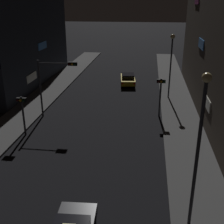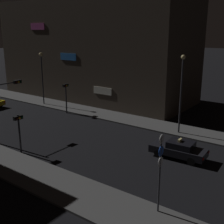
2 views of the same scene
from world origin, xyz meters
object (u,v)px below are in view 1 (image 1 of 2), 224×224
far_car (128,79)px  traffic_light_overhead (53,77)px  traffic_light_right_kerb (161,90)px  street_lamp_near_block (199,139)px  street_lamp_far_block (171,56)px  traffic_light_left_kerb (22,108)px

far_car → traffic_light_overhead: bearing=-115.7°
traffic_light_overhead → traffic_light_right_kerb: (9.69, 1.48, -1.22)m
street_lamp_near_block → street_lamp_far_block: size_ratio=1.09×
traffic_light_overhead → street_lamp_near_block: (10.82, -12.79, 0.92)m
street_lamp_far_block → traffic_light_overhead: bearing=-147.2°
far_car → traffic_light_right_kerb: traffic_light_right_kerb is taller
far_car → street_lamp_far_block: bearing=-46.0°
traffic_light_overhead → traffic_light_left_kerb: bearing=-108.1°
far_car → traffic_light_right_kerb: (3.84, -10.67, 1.92)m
traffic_light_overhead → traffic_light_left_kerb: 4.54m
traffic_light_left_kerb → traffic_light_right_kerb: traffic_light_right_kerb is taller
traffic_light_overhead → street_lamp_far_block: bearing=32.8°
far_car → traffic_light_overhead: size_ratio=0.86×
far_car → traffic_light_left_kerb: (-7.18, -16.23, 1.66)m
traffic_light_right_kerb → street_lamp_far_block: 6.02m
traffic_light_overhead → traffic_light_right_kerb: 9.88m
traffic_light_right_kerb → street_lamp_near_block: (1.13, -14.27, 2.13)m
traffic_light_overhead → street_lamp_near_block: 16.78m
far_car → street_lamp_near_block: size_ratio=0.61×
traffic_light_right_kerb → street_lamp_far_block: bearing=78.2°
traffic_light_left_kerb → traffic_light_right_kerb: size_ratio=0.89×
far_car → traffic_light_right_kerb: size_ratio=1.25×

